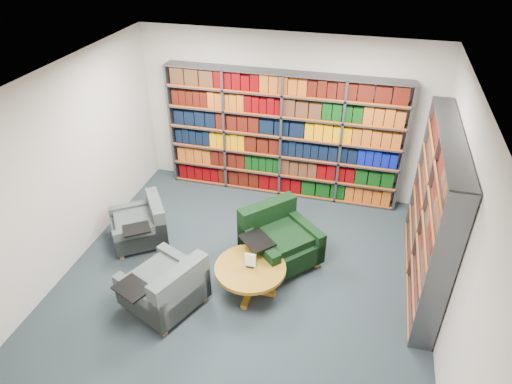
% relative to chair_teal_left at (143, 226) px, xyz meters
% --- Properties ---
extents(room_shell, '(5.02, 5.02, 2.82)m').
position_rel_chair_teal_left_xyz_m(room_shell, '(1.74, -0.39, 1.12)').
color(room_shell, black).
rests_on(room_shell, ground).
extents(bookshelf_back, '(4.00, 0.28, 2.20)m').
position_rel_chair_teal_left_xyz_m(bookshelf_back, '(1.74, 1.95, 0.81)').
color(bookshelf_back, '#47494F').
rests_on(bookshelf_back, ground).
extents(bookshelf_right, '(0.28, 2.50, 2.20)m').
position_rel_chair_teal_left_xyz_m(bookshelf_right, '(4.08, 0.21, 0.81)').
color(bookshelf_right, '#47494F').
rests_on(bookshelf_right, ground).
extents(chair_teal_left, '(1.07, 1.09, 0.70)m').
position_rel_chair_teal_left_xyz_m(chair_teal_left, '(0.00, 0.00, 0.00)').
color(chair_teal_left, '#0A1E3D').
rests_on(chair_teal_left, ground).
extents(chair_green_right, '(1.29, 1.29, 0.83)m').
position_rel_chair_teal_left_xyz_m(chair_green_right, '(2.08, 0.12, 0.05)').
color(chair_green_right, black).
rests_on(chair_green_right, ground).
extents(chair_teal_front, '(1.13, 1.16, 0.79)m').
position_rel_chair_teal_left_xyz_m(chair_teal_front, '(0.94, -1.19, 0.03)').
color(chair_teal_front, '#0A1E3D').
rests_on(chair_teal_front, ground).
extents(coffee_table, '(0.94, 0.94, 0.66)m').
position_rel_chair_teal_left_xyz_m(coffee_table, '(1.89, -0.65, 0.07)').
color(coffee_table, olive).
rests_on(coffee_table, ground).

